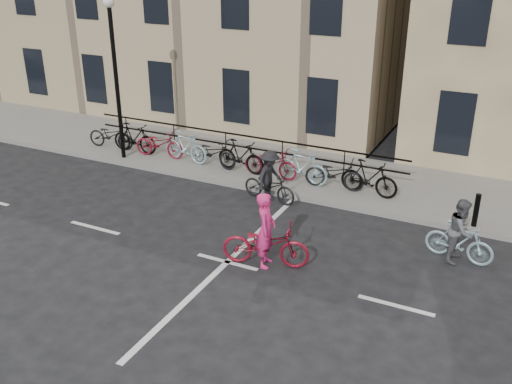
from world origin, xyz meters
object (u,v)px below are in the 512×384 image
at_px(cyclist_pink, 266,241).
at_px(cyclist_dark, 270,181).
at_px(lamp_post, 114,60).
at_px(cyclist_grey, 460,236).

bearing_deg(cyclist_pink, cyclist_dark, 8.48).
relative_size(lamp_post, cyclist_dark, 2.94).
bearing_deg(cyclist_dark, lamp_post, 91.86).
xyz_separation_m(lamp_post, cyclist_dark, (5.90, -0.76, -2.88)).
height_order(lamp_post, cyclist_dark, lamp_post).
relative_size(lamp_post, cyclist_pink, 2.45).
relative_size(cyclist_pink, cyclist_grey, 1.30).
bearing_deg(lamp_post, cyclist_grey, -9.39).
bearing_deg(cyclist_dark, cyclist_pink, -147.18).
xyz_separation_m(cyclist_pink, cyclist_dark, (-1.46, 3.33, -0.03)).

